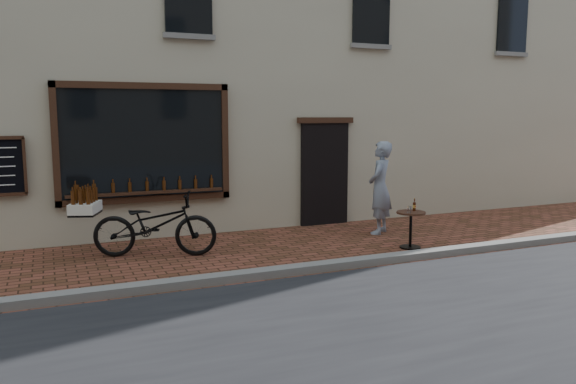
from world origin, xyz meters
name	(u,v)px	position (x,y,z in m)	size (l,w,h in m)	color
ground	(316,275)	(0.00, 0.00, 0.00)	(90.00, 90.00, 0.00)	#4D2B18
kerb	(310,268)	(0.00, 0.20, 0.06)	(90.00, 0.25, 0.12)	slate
shop_building	(199,6)	(0.00, 6.50, 5.00)	(28.00, 6.20, 10.00)	#B7AE90
cargo_bicycle	(152,224)	(-2.03, 2.12, 0.55)	(2.46, 1.43, 1.16)	black
bistro_table	(411,222)	(2.33, 0.88, 0.47)	(0.52, 0.52, 0.89)	black
pedestrian	(380,188)	(2.49, 2.17, 0.93)	(0.68, 0.44, 1.86)	gray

